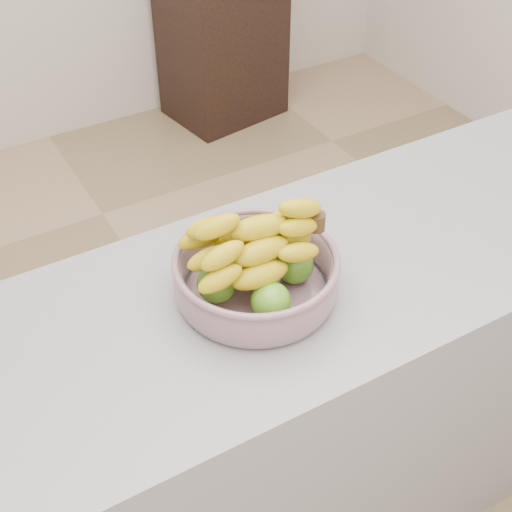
{
  "coord_description": "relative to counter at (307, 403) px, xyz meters",
  "views": [
    {
      "loc": [
        -0.68,
        -1.29,
        1.89
      ],
      "look_at": [
        -0.15,
        -0.38,
        1.0
      ],
      "focal_mm": 50.0,
      "sensor_mm": 36.0,
      "label": 1
    }
  ],
  "objects": [
    {
      "name": "ground",
      "position": [
        0.0,
        0.38,
        -0.45
      ],
      "size": [
        4.0,
        4.0,
        0.0
      ],
      "primitive_type": "plane",
      "color": "#9D7F60",
      "rests_on": "ground"
    },
    {
      "name": "fruit_bowl",
      "position": [
        -0.15,
        0.0,
        0.51
      ],
      "size": [
        0.33,
        0.33,
        0.19
      ],
      "rotation": [
        0.0,
        0.0,
        -0.18
      ],
      "color": "#878FA2",
      "rests_on": "counter"
    },
    {
      "name": "counter",
      "position": [
        0.0,
        0.0,
        0.0
      ],
      "size": [
        2.0,
        0.6,
        0.9
      ],
      "primitive_type": "cube",
      "color": "gray",
      "rests_on": "ground"
    },
    {
      "name": "cabinet",
      "position": [
        0.9,
        2.16,
        0.03
      ],
      "size": [
        0.6,
        0.51,
        0.97
      ],
      "primitive_type": "cube",
      "rotation": [
        0.0,
        0.0,
        0.16
      ],
      "color": "black",
      "rests_on": "ground"
    }
  ]
}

